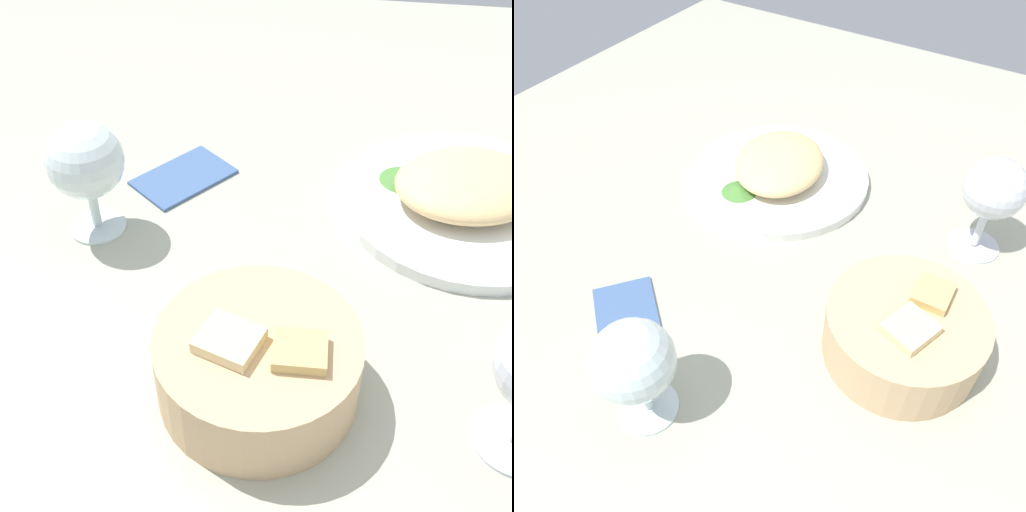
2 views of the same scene
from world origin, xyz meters
TOP-DOWN VIEW (x-y plane):
  - ground_plane at (0.00, 0.00)cm, footprint 140.00×140.00cm
  - plate at (-14.26, -14.17)cm, footprint 26.92×26.92cm
  - omelette at (-14.26, -14.17)cm, footprint 19.48×17.43cm
  - lettuce_garnish at (-7.42, -16.73)cm, footprint 5.19×5.19cm
  - bread_basket at (4.82, 13.24)cm, footprint 16.87×16.87cm
  - wine_glass_near at (24.88, -5.51)cm, footprint 7.89×7.89cm
  - folded_napkin at (17.67, -15.32)cm, footprint 12.38×12.95cm

SIDE VIEW (x-z plane):
  - ground_plane at x=0.00cm, z-range -2.00..0.00cm
  - folded_napkin at x=17.67cm, z-range 0.00..0.80cm
  - plate at x=-14.26cm, z-range 0.00..1.40cm
  - lettuce_garnish at x=-7.42cm, z-range 1.40..2.47cm
  - omelette at x=-14.26cm, z-range 1.40..5.44cm
  - bread_basket at x=4.82cm, z-range -0.38..7.35cm
  - wine_glass_near at x=24.88cm, z-range 1.95..14.57cm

